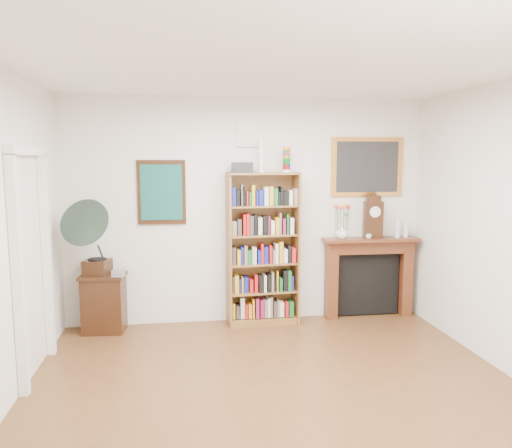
{
  "coord_description": "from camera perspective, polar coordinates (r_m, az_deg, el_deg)",
  "views": [
    {
      "loc": [
        -0.8,
        -3.67,
        2.07
      ],
      "look_at": [
        -0.02,
        1.6,
        1.36
      ],
      "focal_mm": 35.0,
      "sensor_mm": 36.0,
      "label": 1
    }
  ],
  "objects": [
    {
      "name": "room",
      "position": [
        3.81,
        3.86,
        -2.52
      ],
      "size": [
        4.51,
        5.01,
        2.81
      ],
      "color": "#57331A",
      "rests_on": "ground"
    },
    {
      "name": "door_casing",
      "position": [
        5.13,
        -24.2,
        -2.13
      ],
      "size": [
        0.08,
        1.02,
        2.17
      ],
      "color": "white",
      "rests_on": "left_wall"
    },
    {
      "name": "teal_poster",
      "position": [
        6.17,
        -10.74,
        3.58
      ],
      "size": [
        0.58,
        0.04,
        0.78
      ],
      "color": "black",
      "rests_on": "back_wall"
    },
    {
      "name": "small_picture",
      "position": [
        6.21,
        -1.02,
        10.2
      ],
      "size": [
        0.26,
        0.04,
        0.3
      ],
      "color": "white",
      "rests_on": "back_wall"
    },
    {
      "name": "gilt_painting",
      "position": [
        6.58,
        12.58,
        6.39
      ],
      "size": [
        0.95,
        0.04,
        0.75
      ],
      "color": "#C98334",
      "rests_on": "back_wall"
    },
    {
      "name": "bookshelf",
      "position": [
        6.15,
        0.78,
        -1.87
      ],
      "size": [
        0.89,
        0.37,
        2.18
      ],
      "rotation": [
        0.0,
        0.0,
        0.07
      ],
      "color": "brown",
      "rests_on": "floor"
    },
    {
      "name": "side_cabinet",
      "position": [
        6.27,
        -16.97,
        -8.64
      ],
      "size": [
        0.54,
        0.42,
        0.7
      ],
      "primitive_type": "cube",
      "rotation": [
        0.0,
        0.0,
        -0.09
      ],
      "color": "black",
      "rests_on": "floor"
    },
    {
      "name": "fireplace",
      "position": [
        6.69,
        12.72,
        -5.2
      ],
      "size": [
        1.24,
        0.32,
        1.05
      ],
      "rotation": [
        0.0,
        0.0,
        -0.02
      ],
      "color": "#4F2112",
      "rests_on": "floor"
    },
    {
      "name": "gramophone",
      "position": [
        6.0,
        -18.08,
        -0.98
      ],
      "size": [
        0.71,
        0.81,
        0.91
      ],
      "rotation": [
        0.0,
        0.0,
        -0.25
      ],
      "color": "black",
      "rests_on": "side_cabinet"
    },
    {
      "name": "cd_stack",
      "position": [
        6.03,
        -15.47,
        -5.41
      ],
      "size": [
        0.15,
        0.15,
        0.08
      ],
      "primitive_type": "cube",
      "rotation": [
        0.0,
        0.0,
        -0.27
      ],
      "color": "#A5A4B0",
      "rests_on": "side_cabinet"
    },
    {
      "name": "mantel_clock",
      "position": [
        6.56,
        13.23,
        0.73
      ],
      "size": [
        0.25,
        0.16,
        0.54
      ],
      "rotation": [
        0.0,
        0.0,
        -0.12
      ],
      "color": "black",
      "rests_on": "fireplace"
    },
    {
      "name": "flower_vase",
      "position": [
        6.42,
        9.77,
        -0.95
      ],
      "size": [
        0.2,
        0.2,
        0.16
      ],
      "primitive_type": "imported",
      "rotation": [
        0.0,
        0.0,
        0.39
      ],
      "color": "white",
      "rests_on": "fireplace"
    },
    {
      "name": "teacup",
      "position": [
        6.48,
        12.75,
        -1.4
      ],
      "size": [
        0.1,
        0.1,
        0.06
      ],
      "primitive_type": "imported",
      "rotation": [
        0.0,
        0.0,
        0.29
      ],
      "color": "silver",
      "rests_on": "fireplace"
    },
    {
      "name": "bottle_left",
      "position": [
        6.67,
        15.88,
        -0.47
      ],
      "size": [
        0.07,
        0.07,
        0.24
      ],
      "primitive_type": "cylinder",
      "color": "silver",
      "rests_on": "fireplace"
    },
    {
      "name": "bottle_right",
      "position": [
        6.74,
        16.76,
        -0.6
      ],
      "size": [
        0.06,
        0.06,
        0.2
      ],
      "primitive_type": "cylinder",
      "color": "silver",
      "rests_on": "fireplace"
    }
  ]
}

